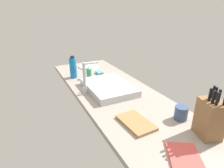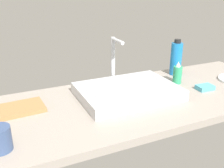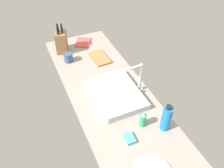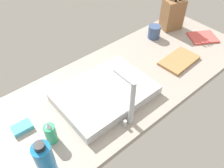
# 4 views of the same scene
# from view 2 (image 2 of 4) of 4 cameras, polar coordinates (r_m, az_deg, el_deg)

# --- Properties ---
(countertop_slab) EXTENTS (1.92, 0.63, 0.04)m
(countertop_slab) POSITION_cam_2_polar(r_m,az_deg,el_deg) (1.27, 1.92, -4.48)
(countertop_slab) COLOR gray
(countertop_slab) RESTS_ON ground
(sink_basin) EXTENTS (0.48, 0.35, 0.05)m
(sink_basin) POSITION_cam_2_polar(r_m,az_deg,el_deg) (1.31, 3.44, -1.65)
(sink_basin) COLOR #B7BABF
(sink_basin) RESTS_ON countertop_slab
(faucet) EXTENTS (0.06, 0.13, 0.26)m
(faucet) POSITION_cam_2_polar(r_m,az_deg,el_deg) (1.43, 0.48, 5.80)
(faucet) COLOR #B7BABF
(faucet) RESTS_ON countertop_slab
(cutting_board) EXTENTS (0.25, 0.16, 0.02)m
(cutting_board) POSITION_cam_2_polar(r_m,az_deg,el_deg) (1.24, -20.20, -5.20)
(cutting_board) COLOR #9E7042
(cutting_board) RESTS_ON countertop_slab
(soap_bottle) EXTENTS (0.05, 0.05, 0.13)m
(soap_bottle) POSITION_cam_2_polar(r_m,az_deg,el_deg) (1.52, 14.11, 2.13)
(soap_bottle) COLOR #2D9966
(soap_bottle) RESTS_ON countertop_slab
(water_bottle) EXTENTS (0.07, 0.07, 0.22)m
(water_bottle) POSITION_cam_2_polar(r_m,az_deg,el_deg) (1.65, 13.82, 5.46)
(water_bottle) COLOR #1970B7
(water_bottle) RESTS_ON countertop_slab
(dish_sponge) EXTENTS (0.09, 0.06, 0.02)m
(dish_sponge) POSITION_cam_2_polar(r_m,az_deg,el_deg) (1.48, 19.65, -0.71)
(dish_sponge) COLOR #4CA3BC
(dish_sponge) RESTS_ON countertop_slab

